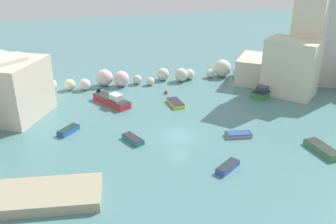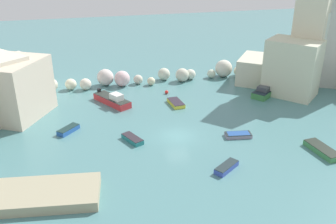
# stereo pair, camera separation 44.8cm
# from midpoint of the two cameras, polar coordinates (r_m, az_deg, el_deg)

# --- Properties ---
(cove_water) EXTENTS (160.00, 160.00, 0.00)m
(cove_water) POSITION_cam_midpoint_polar(r_m,az_deg,el_deg) (41.86, 1.85, -3.71)
(cove_water) COLOR slate
(cove_water) RESTS_ON ground
(cliff_headland_right) EXTENTS (24.83, 19.14, 16.24)m
(cliff_headland_right) POSITION_cam_midpoint_polar(r_m,az_deg,el_deg) (61.46, 23.37, 8.37)
(cliff_headland_right) COLOR beige
(cliff_headland_right) RESTS_ON ground
(rock_breakwater) EXTENTS (33.04, 3.55, 2.77)m
(rock_breakwater) POSITION_cam_midpoint_polar(r_m,az_deg,el_deg) (58.15, -1.39, 5.64)
(rock_breakwater) COLOR beige
(rock_breakwater) RESTS_ON ground
(stone_dock) EXTENTS (9.42, 5.65, 0.92)m
(stone_dock) POSITION_cam_midpoint_polar(r_m,az_deg,el_deg) (33.51, -17.89, -11.99)
(stone_dock) COLOR tan
(stone_dock) RESTS_ON ground
(channel_buoy) EXTENTS (0.52, 0.52, 0.52)m
(channel_buoy) POSITION_cam_midpoint_polar(r_m,az_deg,el_deg) (53.66, 0.02, 3.09)
(channel_buoy) COLOR red
(channel_buoy) RESTS_ON cove_water
(moored_boat_0) EXTENTS (2.66, 2.72, 0.58)m
(moored_boat_0) POSITION_cam_midpoint_polar(r_m,az_deg,el_deg) (44.05, -14.82, -2.66)
(moored_boat_0) COLOR #295BAE
(moored_boat_0) RESTS_ON cove_water
(moored_boat_1) EXTENTS (2.19, 3.09, 0.53)m
(moored_boat_1) POSITION_cam_midpoint_polar(r_m,az_deg,el_deg) (40.83, -5.19, -4.16)
(moored_boat_1) COLOR teal
(moored_boat_1) RESTS_ON cove_water
(moored_boat_2) EXTENTS (4.67, 6.31, 1.70)m
(moored_boat_2) POSITION_cam_midpoint_polar(r_m,az_deg,el_deg) (50.60, -8.29, 1.87)
(moored_boat_2) COLOR red
(moored_boat_2) RESTS_ON cove_water
(moored_boat_3) EXTENTS (4.50, 4.10, 1.54)m
(moored_boat_3) POSITION_cam_midpoint_polar(r_m,az_deg,el_deg) (54.53, 14.79, 2.95)
(moored_boat_3) COLOR #3B7F42
(moored_boat_3) RESTS_ON cove_water
(moored_boat_4) EXTENTS (1.95, 4.30, 0.61)m
(moored_boat_4) POSITION_cam_midpoint_polar(r_m,az_deg,el_deg) (41.79, 22.98, -5.40)
(moored_boat_4) COLOR #41884E
(moored_boat_4) RESTS_ON cove_water
(moored_boat_5) EXTENTS (2.95, 2.49, 0.56)m
(moored_boat_5) POSITION_cam_midpoint_polar(r_m,az_deg,el_deg) (36.21, 9.37, -8.40)
(moored_boat_5) COLOR #3C53B7
(moored_boat_5) RESTS_ON cove_water
(moored_boat_6) EXTENTS (1.78, 3.33, 0.52)m
(moored_boat_6) POSITION_cam_midpoint_polar(r_m,az_deg,el_deg) (49.90, 1.49, 1.41)
(moored_boat_6) COLOR yellow
(moored_boat_6) RESTS_ON cove_water
(moored_boat_7) EXTENTS (3.07, 1.70, 0.45)m
(moored_boat_7) POSITION_cam_midpoint_polar(r_m,az_deg,el_deg) (42.36, 11.08, -3.47)
(moored_boat_7) COLOR gray
(moored_boat_7) RESTS_ON cove_water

